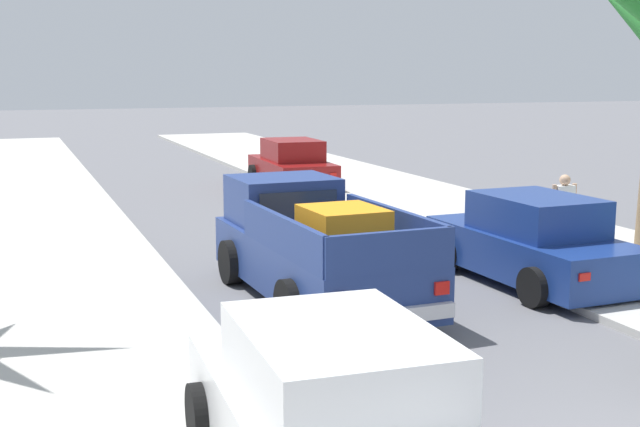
{
  "coord_description": "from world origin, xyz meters",
  "views": [
    {
      "loc": [
        -5.27,
        -5.0,
        3.6
      ],
      "look_at": [
        -0.3,
        8.23,
        1.2
      ],
      "focal_mm": 46.88,
      "sensor_mm": 36.0,
      "label": 1
    }
  ],
  "objects_px": {
    "pickup_truck": "(314,248)",
    "car_right_near": "(533,242)",
    "car_left_mid": "(292,166)",
    "pedestrian": "(564,208)",
    "car_right_mid": "(334,418)"
  },
  "relations": [
    {
      "from": "pickup_truck",
      "to": "car_right_near",
      "type": "xyz_separation_m",
      "value": [
        3.84,
        -0.45,
        -0.1
      ]
    },
    {
      "from": "pickup_truck",
      "to": "car_left_mid",
      "type": "xyz_separation_m",
      "value": [
        3.77,
        12.26,
        -0.1
      ]
    },
    {
      "from": "car_right_near",
      "to": "pedestrian",
      "type": "height_order",
      "value": "pedestrian"
    },
    {
      "from": "car_right_near",
      "to": "car_left_mid",
      "type": "distance_m",
      "value": 12.71
    },
    {
      "from": "pickup_truck",
      "to": "pedestrian",
      "type": "height_order",
      "value": "pickup_truck"
    },
    {
      "from": "car_right_near",
      "to": "pedestrian",
      "type": "xyz_separation_m",
      "value": [
        2.0,
        1.86,
        0.2
      ]
    },
    {
      "from": "car_right_near",
      "to": "car_right_mid",
      "type": "height_order",
      "value": "same"
    },
    {
      "from": "car_right_mid",
      "to": "car_right_near",
      "type": "bearing_deg",
      "value": 43.85
    },
    {
      "from": "car_left_mid",
      "to": "car_right_mid",
      "type": "distance_m",
      "value": 19.27
    },
    {
      "from": "car_right_near",
      "to": "car_left_mid",
      "type": "xyz_separation_m",
      "value": [
        -0.08,
        12.71,
        0.0
      ]
    },
    {
      "from": "car_right_mid",
      "to": "pedestrian",
      "type": "relative_size",
      "value": 2.71
    },
    {
      "from": "pickup_truck",
      "to": "pedestrian",
      "type": "relative_size",
      "value": 3.31
    },
    {
      "from": "car_left_mid",
      "to": "pedestrian",
      "type": "distance_m",
      "value": 11.05
    },
    {
      "from": "pickup_truck",
      "to": "car_left_mid",
      "type": "height_order",
      "value": "pickup_truck"
    },
    {
      "from": "pickup_truck",
      "to": "car_right_mid",
      "type": "bearing_deg",
      "value": -108.57
    }
  ]
}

